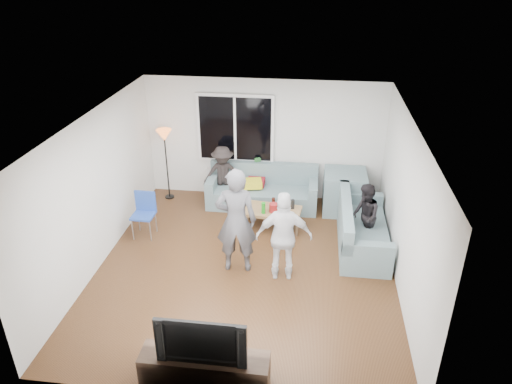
# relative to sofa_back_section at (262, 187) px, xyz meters

# --- Properties ---
(floor) EXTENTS (5.00, 5.50, 0.04)m
(floor) POSITION_rel_sofa_back_section_xyz_m (-0.02, -2.27, -0.45)
(floor) COLOR #56351C
(floor) RESTS_ON ground
(ceiling) EXTENTS (5.00, 5.50, 0.04)m
(ceiling) POSITION_rel_sofa_back_section_xyz_m (-0.02, -2.27, 2.20)
(ceiling) COLOR white
(ceiling) RESTS_ON ground
(wall_back) EXTENTS (5.00, 0.04, 2.60)m
(wall_back) POSITION_rel_sofa_back_section_xyz_m (-0.02, 0.50, 0.88)
(wall_back) COLOR silver
(wall_back) RESTS_ON ground
(wall_front) EXTENTS (5.00, 0.04, 2.60)m
(wall_front) POSITION_rel_sofa_back_section_xyz_m (-0.02, -5.04, 0.88)
(wall_front) COLOR silver
(wall_front) RESTS_ON ground
(wall_left) EXTENTS (0.04, 5.50, 2.60)m
(wall_left) POSITION_rel_sofa_back_section_xyz_m (-2.54, -2.27, 0.88)
(wall_left) COLOR silver
(wall_left) RESTS_ON ground
(wall_right) EXTENTS (0.04, 5.50, 2.60)m
(wall_right) POSITION_rel_sofa_back_section_xyz_m (2.50, -2.27, 0.88)
(wall_right) COLOR silver
(wall_right) RESTS_ON ground
(window_frame) EXTENTS (1.62, 0.06, 1.47)m
(window_frame) POSITION_rel_sofa_back_section_xyz_m (-0.62, 0.42, 1.12)
(window_frame) COLOR white
(window_frame) RESTS_ON wall_back
(window_glass) EXTENTS (1.50, 0.02, 1.35)m
(window_glass) POSITION_rel_sofa_back_section_xyz_m (-0.62, 0.38, 1.12)
(window_glass) COLOR black
(window_glass) RESTS_ON window_frame
(window_mullion) EXTENTS (0.05, 0.03, 1.35)m
(window_mullion) POSITION_rel_sofa_back_section_xyz_m (-0.62, 0.37, 1.12)
(window_mullion) COLOR white
(window_mullion) RESTS_ON window_frame
(radiator) EXTENTS (1.30, 0.12, 0.62)m
(radiator) POSITION_rel_sofa_back_section_xyz_m (-0.62, 0.38, -0.11)
(radiator) COLOR silver
(radiator) RESTS_ON floor
(potted_plant) EXTENTS (0.23, 0.20, 0.36)m
(potted_plant) POSITION_rel_sofa_back_section_xyz_m (-0.16, 0.35, 0.37)
(potted_plant) COLOR #2B6B30
(potted_plant) RESTS_ON radiator
(vase) EXTENTS (0.19, 0.19, 0.17)m
(vase) POSITION_rel_sofa_back_section_xyz_m (-0.78, 0.35, 0.28)
(vase) COLOR silver
(vase) RESTS_ON radiator
(sofa_back_section) EXTENTS (2.30, 0.85, 0.85)m
(sofa_back_section) POSITION_rel_sofa_back_section_xyz_m (0.00, 0.00, 0.00)
(sofa_back_section) COLOR slate
(sofa_back_section) RESTS_ON floor
(sofa_right_section) EXTENTS (2.00, 0.85, 0.85)m
(sofa_right_section) POSITION_rel_sofa_back_section_xyz_m (2.00, -1.33, 0.00)
(sofa_right_section) COLOR slate
(sofa_right_section) RESTS_ON floor
(sofa_corner) EXTENTS (0.85, 0.85, 0.85)m
(sofa_corner) POSITION_rel_sofa_back_section_xyz_m (1.70, 0.00, 0.00)
(sofa_corner) COLOR slate
(sofa_corner) RESTS_ON floor
(cushion_yellow) EXTENTS (0.44, 0.40, 0.14)m
(cushion_yellow) POSITION_rel_sofa_back_section_xyz_m (-0.21, -0.02, 0.09)
(cushion_yellow) COLOR yellow
(cushion_yellow) RESTS_ON sofa_back_section
(cushion_red) EXTENTS (0.37, 0.31, 0.13)m
(cushion_red) POSITION_rel_sofa_back_section_xyz_m (-0.14, 0.06, 0.09)
(cushion_red) COLOR maroon
(cushion_red) RESTS_ON sofa_back_section
(coffee_table) EXTENTS (1.16, 0.71, 0.40)m
(coffee_table) POSITION_rel_sofa_back_section_xyz_m (0.29, -0.90, -0.22)
(coffee_table) COLOR olive
(coffee_table) RESTS_ON floor
(pitcher) EXTENTS (0.17, 0.17, 0.17)m
(pitcher) POSITION_rel_sofa_back_section_xyz_m (0.33, -0.98, 0.06)
(pitcher) COLOR maroon
(pitcher) RESTS_ON coffee_table
(side_chair) EXTENTS (0.41, 0.41, 0.86)m
(side_chair) POSITION_rel_sofa_back_section_xyz_m (-2.07, -1.50, 0.01)
(side_chair) COLOR #2547A3
(side_chair) RESTS_ON floor
(floor_lamp) EXTENTS (0.32, 0.32, 1.56)m
(floor_lamp) POSITION_rel_sofa_back_section_xyz_m (-2.07, 0.10, 0.36)
(floor_lamp) COLOR orange
(floor_lamp) RESTS_ON floor
(player_left) EXTENTS (0.71, 0.50, 1.85)m
(player_left) POSITION_rel_sofa_back_section_xyz_m (-0.17, -2.31, 0.50)
(player_left) COLOR #49494D
(player_left) RESTS_ON floor
(player_right) EXTENTS (0.94, 0.46, 1.55)m
(player_right) POSITION_rel_sofa_back_section_xyz_m (0.63, -2.45, 0.35)
(player_right) COLOR silver
(player_right) RESTS_ON floor
(spectator_right) EXTENTS (0.54, 0.65, 1.22)m
(spectator_right) POSITION_rel_sofa_back_section_xyz_m (2.00, -1.32, 0.18)
(spectator_right) COLOR black
(spectator_right) RESTS_ON floor
(spectator_back) EXTENTS (0.89, 0.60, 1.28)m
(spectator_back) POSITION_rel_sofa_back_section_xyz_m (-0.84, 0.03, 0.22)
(spectator_back) COLOR black
(spectator_back) RESTS_ON floor
(tv_console) EXTENTS (1.60, 0.40, 0.44)m
(tv_console) POSITION_rel_sofa_back_section_xyz_m (-0.17, -4.77, -0.20)
(tv_console) COLOR #37291B
(tv_console) RESTS_ON floor
(television) EXTENTS (1.10, 0.14, 0.63)m
(television) POSITION_rel_sofa_back_section_xyz_m (-0.17, -4.77, 0.33)
(television) COLOR black
(television) RESTS_ON tv_console
(bottle_e) EXTENTS (0.07, 0.07, 0.19)m
(bottle_e) POSITION_rel_sofa_back_section_xyz_m (0.68, -0.81, 0.07)
(bottle_e) COLOR black
(bottle_e) RESTS_ON coffee_table
(bottle_b) EXTENTS (0.08, 0.08, 0.22)m
(bottle_b) POSITION_rel_sofa_back_section_xyz_m (0.14, -1.06, 0.09)
(bottle_b) COLOR #1B951D
(bottle_b) RESTS_ON coffee_table
(bottle_c) EXTENTS (0.07, 0.07, 0.20)m
(bottle_c) POSITION_rel_sofa_back_section_xyz_m (0.31, -0.79, 0.07)
(bottle_c) COLOR black
(bottle_c) RESTS_ON coffee_table
(bottle_d) EXTENTS (0.07, 0.07, 0.22)m
(bottle_d) POSITION_rel_sofa_back_section_xyz_m (0.48, -1.01, 0.08)
(bottle_d) COLOR orange
(bottle_d) RESTS_ON coffee_table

